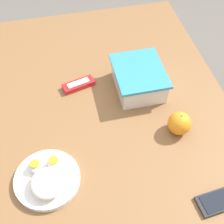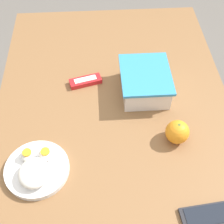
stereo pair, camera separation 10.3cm
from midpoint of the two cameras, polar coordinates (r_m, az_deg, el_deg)
The scene contains 7 objects.
ground_plane at distance 1.69m, azimuth 2.08°, elevation -14.84°, with size 10.00×10.00×0.00m, color #66605B.
table at distance 1.15m, azimuth 2.96°, elevation -2.01°, with size 1.19×0.82×0.71m.
food_container at distance 1.12m, azimuth 8.63°, elevation 5.10°, with size 0.21×0.17×0.09m.
orange_fruit at distance 1.01m, azimuth 14.76°, elevation -3.74°, with size 0.08×0.08×0.08m.
rice_plate at distance 0.94m, azimuth -10.62°, elevation -10.40°, with size 0.19×0.19×0.06m.
candy_bar at distance 1.16m, azimuth -2.33°, elevation 5.51°, with size 0.07×0.12×0.02m.
cell_phone at distance 0.94m, azimuth 20.43°, elevation -17.55°, with size 0.08×0.16×0.01m.
Camera 2 is at (0.69, -0.05, 1.54)m, focal length 50.00 mm.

